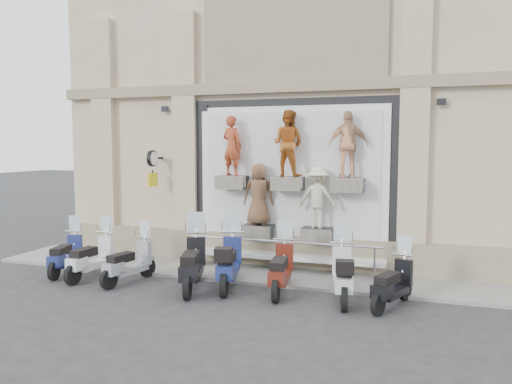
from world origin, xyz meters
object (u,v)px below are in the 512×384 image
Objects in this scene: scooter_f at (281,259)px; scooter_g at (343,264)px; scooter_b at (91,248)px; scooter_e at (229,252)px; scooter_c at (129,254)px; clock_sign_bracket at (153,164)px; scooter_d at (192,253)px; scooter_h at (393,274)px; guard_rail at (281,259)px; scooter_a at (66,246)px.

scooter_g is (1.40, -0.09, 0.02)m from scooter_f.
scooter_e is (3.57, 0.30, 0.09)m from scooter_b.
scooter_c is at bearing 178.19° from scooter_f.
scooter_d is at bearing -44.19° from clock_sign_bracket.
scooter_h is at bearing -19.47° from scooter_g.
scooter_d is at bearing 0.95° from scooter_b.
scooter_d reaches higher than guard_rail.
scooter_c is at bearing -75.55° from clock_sign_bracket.
scooter_b is at bearing -159.99° from guard_rail.
scooter_g is at bearing -18.75° from clock_sign_bracket.
scooter_e reaches higher than scooter_a.
scooter_a and scooter_c have the same top height.
scooter_c is at bearing 171.77° from scooter_g.
guard_rail is at bearing 129.34° from scooter_g.
clock_sign_bracket is 0.58× the size of scooter_a.
scooter_g is (5.10, 0.26, 0.08)m from scooter_c.
guard_rail is 1.45m from scooter_f.
scooter_d is 1.09× the size of scooter_f.
scooter_e is at bearing -124.01° from guard_rail.
clock_sign_bracket is 5.06m from scooter_f.
scooter_c is at bearing 162.36° from scooter_d.
scooter_a is at bearing 168.44° from scooter_e.
clock_sign_bracket is 0.48× the size of scooter_d.
scooter_e is 1.06× the size of scooter_g.
scooter_g is (5.66, -1.92, -2.00)m from clock_sign_bracket.
scooter_d is at bearing -156.82° from scooter_h.
guard_rail is 2.91× the size of scooter_h.
scooter_a is 8.17m from scooter_h.
scooter_g is at bearing 14.86° from scooter_c.
clock_sign_bracket is 0.59× the size of scooter_h.
clock_sign_bracket reaches higher than scooter_g.
scooter_b is at bearing -172.47° from scooter_c.
scooter_a is 0.85× the size of scooter_e.
guard_rail is 2.86× the size of scooter_c.
guard_rail is at bearing 29.28° from scooter_d.
clock_sign_bracket is 4.01m from scooter_e.
guard_rail is at bearing 39.13° from scooter_c.
scooter_b is (0.90, -0.15, 0.04)m from scooter_a.
scooter_g is at bearing -16.19° from scooter_e.
scooter_a is 4.47m from scooter_e.
scooter_e is (0.75, 0.40, -0.01)m from scooter_d.
clock_sign_bracket is at bearing 116.40° from scooter_c.
clock_sign_bracket reaches higher than scooter_d.
scooter_h is (8.17, -0.13, -0.01)m from scooter_a.
scooter_c is at bearing 175.52° from scooter_e.
scooter_h is at bearing -17.78° from scooter_e.
scooter_f reaches higher than scooter_a.
clock_sign_bracket is (-3.90, 0.47, 2.34)m from guard_rail.
clock_sign_bracket reaches higher than scooter_c.
clock_sign_bracket is 3.70m from scooter_d.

